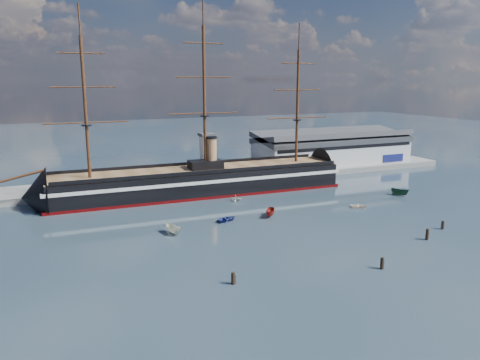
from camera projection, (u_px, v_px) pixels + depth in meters
name	position (u px, v px, depth m)	size (l,w,h in m)	color
ground	(238.00, 208.00, 127.90)	(600.00, 600.00, 0.00)	#213646
quay	(224.00, 180.00, 164.05)	(180.00, 18.00, 2.00)	slate
warehouse	(332.00, 148.00, 184.83)	(63.00, 21.00, 11.60)	#B7BABC
quay_tower	(207.00, 155.00, 156.56)	(5.00, 5.00, 15.00)	silver
warship	(194.00, 181.00, 142.58)	(113.07, 18.36, 53.94)	black
motorboat_a	(173.00, 234.00, 106.36)	(6.68, 2.45, 2.67)	silver
motorboat_b	(227.00, 221.00, 116.21)	(3.36, 1.34, 1.57)	navy
motorboat_c	(270.00, 217.00, 119.97)	(6.28, 2.30, 2.51)	maroon
motorboat_d	(236.00, 201.00, 135.24)	(5.64, 2.45, 2.07)	silver
motorboat_e	(359.00, 208.00, 128.33)	(2.88, 1.15, 1.34)	beige
motorboat_f	(399.00, 195.00, 142.11)	(6.42, 2.35, 2.57)	#1F4630
piling_near_left	(233.00, 284.00, 80.29)	(0.64, 0.64, 2.87)	black
piling_near_mid	(382.00, 269.00, 86.74)	(0.64, 0.64, 2.96)	black
piling_near_right	(427.00, 240.00, 102.54)	(0.64, 0.64, 3.22)	black
piling_far_right	(442.00, 229.00, 109.88)	(0.64, 0.64, 2.71)	black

